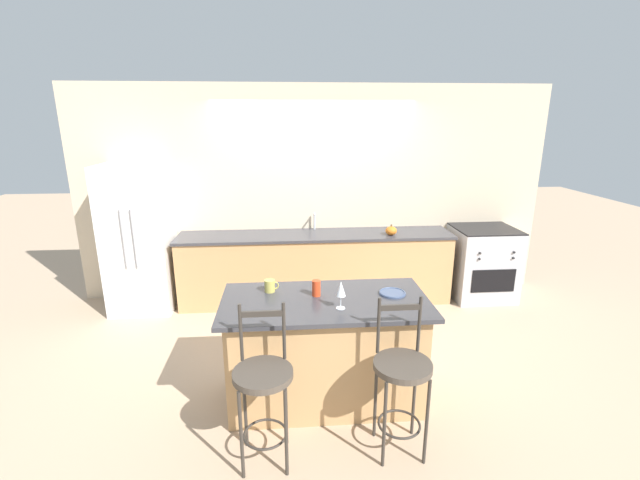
% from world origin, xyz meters
% --- Properties ---
extents(ground_plane, '(18.00, 18.00, 0.00)m').
position_xyz_m(ground_plane, '(0.00, 0.00, 0.00)').
color(ground_plane, tan).
extents(wall_back, '(6.00, 0.07, 2.70)m').
position_xyz_m(wall_back, '(0.00, 0.66, 1.35)').
color(wall_back, beige).
rests_on(wall_back, ground_plane).
extents(back_counter, '(3.43, 0.64, 0.89)m').
position_xyz_m(back_counter, '(0.00, 0.36, 0.45)').
color(back_counter, tan).
rests_on(back_counter, ground_plane).
extents(sink_faucet, '(0.02, 0.13, 0.22)m').
position_xyz_m(sink_faucet, '(0.00, 0.55, 1.03)').
color(sink_faucet, '#ADAFB5').
rests_on(sink_faucet, back_counter).
extents(kitchen_island, '(1.65, 0.83, 0.90)m').
position_xyz_m(kitchen_island, '(-0.07, -1.68, 0.46)').
color(kitchen_island, tan).
rests_on(kitchen_island, ground_plane).
extents(refrigerator, '(0.73, 0.69, 1.78)m').
position_xyz_m(refrigerator, '(-2.14, 0.31, 0.89)').
color(refrigerator, white).
rests_on(refrigerator, ground_plane).
extents(oven_range, '(0.77, 0.71, 0.93)m').
position_xyz_m(oven_range, '(2.18, 0.29, 0.47)').
color(oven_range, '#B7B7BC').
rests_on(oven_range, ground_plane).
extents(bar_stool_near, '(0.40, 0.40, 1.12)m').
position_xyz_m(bar_stool_near, '(-0.54, -2.33, 0.58)').
color(bar_stool_near, '#332D28').
rests_on(bar_stool_near, ground_plane).
extents(bar_stool_far, '(0.40, 0.40, 1.12)m').
position_xyz_m(bar_stool_far, '(0.40, -2.30, 0.58)').
color(bar_stool_far, '#332D28').
rests_on(bar_stool_far, ground_plane).
extents(dinner_plate, '(0.22, 0.22, 0.02)m').
position_xyz_m(dinner_plate, '(0.49, -1.61, 0.91)').
color(dinner_plate, '#425170').
rests_on(dinner_plate, kitchen_island).
extents(wine_glass, '(0.07, 0.07, 0.22)m').
position_xyz_m(wine_glass, '(0.03, -1.85, 1.06)').
color(wine_glass, white).
rests_on(wine_glass, kitchen_island).
extents(coffee_mug, '(0.12, 0.09, 0.10)m').
position_xyz_m(coffee_mug, '(-0.51, -1.48, 0.95)').
color(coffee_mug, '#C1B251').
rests_on(coffee_mug, kitchen_island).
extents(tumbler_cup, '(0.07, 0.07, 0.13)m').
position_xyz_m(tumbler_cup, '(-0.13, -1.60, 0.97)').
color(tumbler_cup, red).
rests_on(tumbler_cup, kitchen_island).
extents(pumpkin_decoration, '(0.14, 0.14, 0.13)m').
position_xyz_m(pumpkin_decoration, '(0.92, 0.21, 0.95)').
color(pumpkin_decoration, orange).
rests_on(pumpkin_decoration, back_counter).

